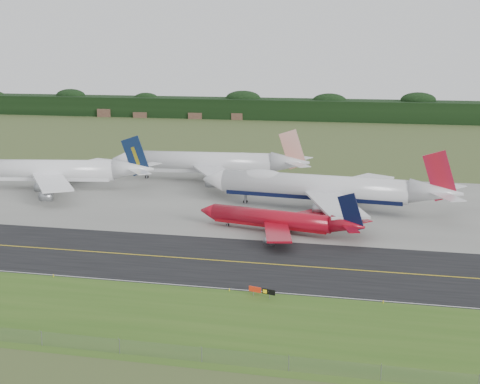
% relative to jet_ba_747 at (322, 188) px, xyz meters
% --- Properties ---
extents(ground, '(600.00, 600.00, 0.00)m').
position_rel_jet_ba_747_xyz_m(ground, '(-13.04, -44.65, -5.95)').
color(ground, '#3B4922').
rests_on(ground, ground).
extents(grass_verge, '(400.00, 30.00, 0.01)m').
position_rel_jet_ba_747_xyz_m(grass_verge, '(-13.04, -79.65, -5.95)').
color(grass_verge, '#315719').
rests_on(grass_verge, ground).
extents(taxiway, '(400.00, 32.00, 0.02)m').
position_rel_jet_ba_747_xyz_m(taxiway, '(-13.04, -48.65, -5.94)').
color(taxiway, black).
rests_on(taxiway, ground).
extents(apron, '(400.00, 78.00, 0.01)m').
position_rel_jet_ba_747_xyz_m(apron, '(-13.04, 6.35, -5.94)').
color(apron, slate).
rests_on(apron, ground).
extents(taxiway_centreline, '(400.00, 0.40, 0.00)m').
position_rel_jet_ba_747_xyz_m(taxiway_centreline, '(-13.04, -48.65, -5.92)').
color(taxiway_centreline, gold).
rests_on(taxiway_centreline, taxiway).
extents(taxiway_edge_line, '(400.00, 0.25, 0.00)m').
position_rel_jet_ba_747_xyz_m(taxiway_edge_line, '(-13.04, -64.15, -5.92)').
color(taxiway_edge_line, silver).
rests_on(taxiway_edge_line, taxiway).
extents(perimeter_fence, '(320.00, 0.10, 320.00)m').
position_rel_jet_ba_747_xyz_m(perimeter_fence, '(-13.04, -92.65, -4.85)').
color(perimeter_fence, slate).
rests_on(perimeter_fence, ground).
extents(horizon_treeline, '(700.00, 25.00, 12.00)m').
position_rel_jet_ba_747_xyz_m(horizon_treeline, '(-13.04, 229.11, -0.48)').
color(horizon_treeline, black).
rests_on(horizon_treeline, ground).
extents(jet_ba_747, '(69.60, 57.33, 17.49)m').
position_rel_jet_ba_747_xyz_m(jet_ba_747, '(0.00, 0.00, 0.00)').
color(jet_ba_747, silver).
rests_on(jet_ba_747, ground).
extents(jet_red_737, '(40.76, 32.69, 11.08)m').
position_rel_jet_ba_747_xyz_m(jet_red_737, '(-7.32, -25.15, -2.89)').
color(jet_red_737, maroon).
rests_on(jet_red_737, ground).
extents(jet_navy_gold, '(63.99, 55.10, 16.55)m').
position_rel_jet_ba_747_xyz_m(jet_navy_gold, '(-83.73, 9.53, -0.52)').
color(jet_navy_gold, white).
rests_on(jet_navy_gold, ground).
extents(jet_star_tail, '(65.25, 54.45, 17.20)m').
position_rel_jet_ba_747_xyz_m(jet_star_tail, '(-39.68, 32.43, -0.22)').
color(jet_star_tail, silver).
rests_on(jet_star_tail, ground).
extents(taxiway_sign, '(4.84, 1.48, 1.66)m').
position_rel_jet_ba_747_xyz_m(taxiway_sign, '(-3.60, -66.81, -4.79)').
color(taxiway_sign, slate).
rests_on(taxiway_sign, ground).
extents(edge_marker_left, '(0.16, 0.16, 0.50)m').
position_rel_jet_ba_747_xyz_m(edge_marker_left, '(-43.81, -65.15, -5.70)').
color(edge_marker_left, yellow).
rests_on(edge_marker_left, ground).
extents(edge_marker_center, '(0.16, 0.16, 0.50)m').
position_rel_jet_ba_747_xyz_m(edge_marker_center, '(-9.77, -65.15, -5.70)').
color(edge_marker_center, yellow).
rests_on(edge_marker_center, ground).
extents(edge_marker_right, '(0.16, 0.16, 0.50)m').
position_rel_jet_ba_747_xyz_m(edge_marker_right, '(16.92, -65.15, -5.70)').
color(edge_marker_right, yellow).
rests_on(edge_marker_right, ground).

